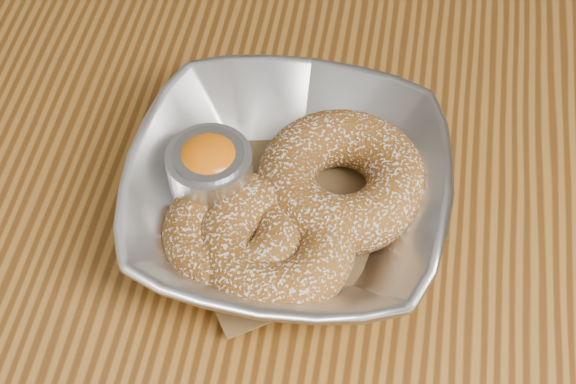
% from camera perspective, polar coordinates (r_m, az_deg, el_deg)
% --- Properties ---
extents(table, '(1.20, 0.80, 0.75)m').
position_cam_1_polar(table, '(0.69, 2.43, -5.25)').
color(table, brown).
rests_on(table, ground_plane).
extents(serving_bowl, '(0.21, 0.21, 0.05)m').
position_cam_1_polar(serving_bowl, '(0.58, 0.00, -0.25)').
color(serving_bowl, '#BABDC2').
rests_on(serving_bowl, table).
extents(parchment, '(0.20, 0.20, 0.00)m').
position_cam_1_polar(parchment, '(0.59, -0.00, -1.22)').
color(parchment, brown).
rests_on(parchment, table).
extents(donut_back, '(0.12, 0.12, 0.04)m').
position_cam_1_polar(donut_back, '(0.58, 3.48, 0.77)').
color(donut_back, brown).
rests_on(donut_back, parchment).
extents(donut_front, '(0.14, 0.14, 0.04)m').
position_cam_1_polar(donut_front, '(0.55, -0.84, -3.52)').
color(donut_front, brown).
rests_on(donut_front, parchment).
extents(donut_extra, '(0.09, 0.09, 0.03)m').
position_cam_1_polar(donut_extra, '(0.56, -3.50, -2.65)').
color(donut_extra, brown).
rests_on(donut_extra, parchment).
extents(ramekin, '(0.06, 0.06, 0.06)m').
position_cam_1_polar(ramekin, '(0.58, -5.02, 1.10)').
color(ramekin, '#BABDC2').
rests_on(ramekin, table).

